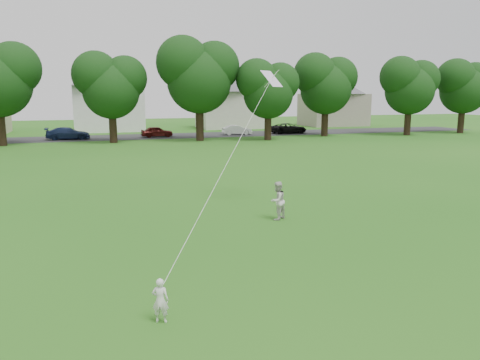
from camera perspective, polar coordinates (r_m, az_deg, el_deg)
name	(u,v)px	position (r m, az deg, el deg)	size (l,w,h in m)	color
ground	(212,293)	(11.40, -3.46, -13.61)	(160.00, 160.00, 0.00)	#1F5A14
street	(114,137)	(52.36, -15.11, 5.03)	(90.00, 7.00, 0.01)	#2D2D30
toddler	(160,300)	(10.03, -9.68, -14.27)	(0.35, 0.23, 0.96)	silver
older_boy	(277,201)	(17.49, 4.58, -2.53)	(0.70, 0.55, 1.45)	silver
kite	(235,149)	(14.48, -0.64, 3.84)	(3.64, 5.23, 12.11)	silver
tree_row	(111,75)	(46.08, -15.47, 12.25)	(83.15, 7.85, 10.46)	black
parked_cars	(78,133)	(51.26, -19.12, 5.39)	(53.08, 2.46, 1.26)	black
house_row	(84,91)	(62.09, -18.44, 10.23)	(77.26, 14.01, 10.47)	beige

